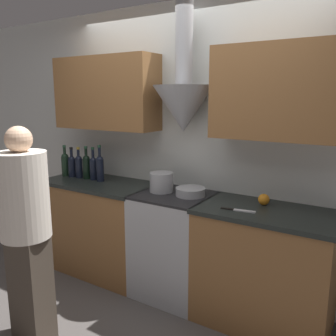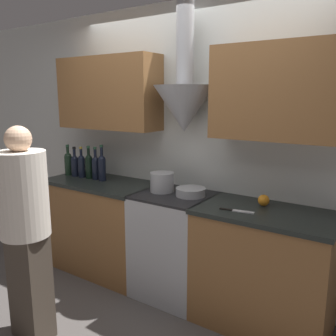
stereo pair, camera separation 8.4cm
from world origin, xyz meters
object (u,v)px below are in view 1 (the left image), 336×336
at_px(wine_bottle_1, 72,165).
at_px(wine_bottle_4, 93,167).
at_px(orange_fruit, 264,199).
at_px(stove_range, 174,244).
at_px(wine_bottle_2, 79,165).
at_px(wine_bottle_3, 87,166).
at_px(wine_bottle_0, 65,163).
at_px(stock_pot, 161,182).
at_px(mixing_bowl, 190,192).
at_px(wine_bottle_5, 100,167).
at_px(person_foreground_left, 26,228).

relative_size(wine_bottle_1, wine_bottle_4, 0.94).
height_order(wine_bottle_1, orange_fruit, wine_bottle_1).
relative_size(stove_range, wine_bottle_2, 2.90).
bearing_deg(wine_bottle_4, stove_range, -1.83).
relative_size(wine_bottle_2, wine_bottle_3, 0.96).
xyz_separation_m(wine_bottle_0, wine_bottle_3, (0.30, 0.01, 0.00)).
bearing_deg(wine_bottle_1, stock_pot, 0.11).
bearing_deg(wine_bottle_3, mixing_bowl, 0.39).
bearing_deg(wine_bottle_4, wine_bottle_2, -174.99).
distance_m(wine_bottle_3, wine_bottle_5, 0.19).
bearing_deg(stock_pot, wine_bottle_1, -179.89).
bearing_deg(wine_bottle_5, mixing_bowl, 0.84).
relative_size(wine_bottle_4, person_foreground_left, 0.21).
height_order(wine_bottle_3, person_foreground_left, person_foreground_left).
relative_size(wine_bottle_4, mixing_bowl, 1.32).
bearing_deg(orange_fruit, stock_pot, -174.09).
xyz_separation_m(wine_bottle_1, orange_fruit, (2.02, 0.09, -0.08)).
height_order(orange_fruit, person_foreground_left, person_foreground_left).
height_order(mixing_bowl, person_foreground_left, person_foreground_left).
bearing_deg(mixing_bowl, stove_range, -166.42).
distance_m(stove_range, mixing_bowl, 0.52).
xyz_separation_m(wine_bottle_2, stock_pot, (1.03, -0.00, -0.05)).
distance_m(wine_bottle_2, wine_bottle_4, 0.19).
xyz_separation_m(wine_bottle_2, wine_bottle_3, (0.10, 0.01, 0.01)).
xyz_separation_m(wine_bottle_1, wine_bottle_5, (0.39, 0.01, 0.02)).
relative_size(stove_range, person_foreground_left, 0.59).
xyz_separation_m(stove_range, wine_bottle_3, (-1.07, 0.03, 0.60)).
distance_m(wine_bottle_1, stock_pot, 1.13).
bearing_deg(stock_pot, wine_bottle_0, -179.91).
height_order(wine_bottle_2, wine_bottle_3, wine_bottle_3).
bearing_deg(wine_bottle_2, stove_range, -0.73).
distance_m(stove_range, wine_bottle_3, 1.23).
distance_m(wine_bottle_0, mixing_bowl, 1.51).
xyz_separation_m(wine_bottle_0, wine_bottle_4, (0.39, 0.02, -0.00)).
bearing_deg(stock_pot, wine_bottle_5, 179.58).
xyz_separation_m(wine_bottle_5, mixing_bowl, (1.02, 0.01, -0.11)).
bearing_deg(person_foreground_left, stock_pot, 69.51).
relative_size(wine_bottle_0, wine_bottle_3, 0.98).
relative_size(wine_bottle_5, mixing_bowl, 1.43).
bearing_deg(wine_bottle_5, orange_fruit, 3.06).
bearing_deg(wine_bottle_4, wine_bottle_5, -6.75).
xyz_separation_m(stove_range, wine_bottle_5, (-0.88, 0.02, 0.61)).
relative_size(wine_bottle_1, mixing_bowl, 1.24).
relative_size(wine_bottle_5, orange_fruit, 4.09).
height_order(wine_bottle_3, stock_pot, wine_bottle_3).
relative_size(stove_range, stock_pot, 4.43).
height_order(stove_range, wine_bottle_5, wine_bottle_5).
xyz_separation_m(wine_bottle_2, person_foreground_left, (0.61, -1.11, -0.20)).
bearing_deg(stock_pot, stove_range, -5.58).
bearing_deg(wine_bottle_4, wine_bottle_0, -177.14).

